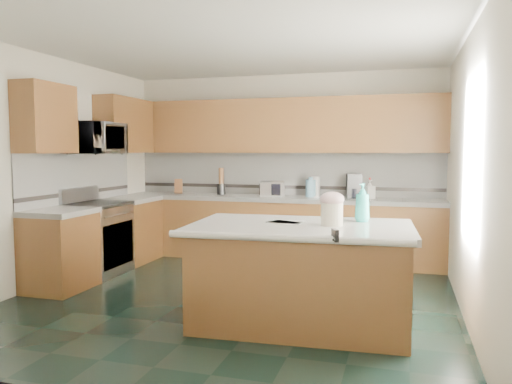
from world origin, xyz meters
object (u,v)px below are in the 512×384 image
(treat_jar, at_px, (332,214))
(coffee_maker, at_px, (354,186))
(island_base, at_px, (301,278))
(toaster_oven, at_px, (272,189))
(island_top, at_px, (301,228))
(soap_bottle_island, at_px, (362,203))
(knife_block, at_px, (179,187))

(treat_jar, height_order, coffee_maker, coffee_maker)
(island_base, height_order, toaster_oven, toaster_oven)
(island_top, xyz_separation_m, coffee_maker, (0.22, 2.67, 0.20))
(treat_jar, relative_size, soap_bottle_island, 0.57)
(soap_bottle_island, distance_m, toaster_oven, 2.74)
(treat_jar, bearing_deg, toaster_oven, 135.06)
(island_base, distance_m, knife_block, 3.65)
(island_top, distance_m, knife_block, 3.60)
(island_top, xyz_separation_m, treat_jar, (0.27, 0.00, 0.13))
(island_base, relative_size, soap_bottle_island, 5.23)
(coffee_maker, bearing_deg, treat_jar, -100.41)
(island_top, distance_m, toaster_oven, 2.81)
(coffee_maker, bearing_deg, knife_block, 169.04)
(treat_jar, bearing_deg, coffee_maker, 111.19)
(knife_block, bearing_deg, toaster_oven, -21.56)
(toaster_oven, bearing_deg, treat_jar, -82.28)
(knife_block, xyz_separation_m, toaster_oven, (1.49, 0.00, -0.01))
(toaster_oven, relative_size, coffee_maker, 1.05)
(island_top, bearing_deg, island_base, 0.00)
(soap_bottle_island, bearing_deg, island_base, -129.40)
(soap_bottle_island, relative_size, toaster_oven, 1.00)
(island_base, xyz_separation_m, soap_bottle_island, (0.51, 0.32, 0.67))
(treat_jar, distance_m, coffee_maker, 2.67)
(soap_bottle_island, relative_size, coffee_maker, 1.06)
(treat_jar, xyz_separation_m, toaster_oven, (-1.23, 2.64, 0.00))
(island_base, distance_m, toaster_oven, 2.87)
(soap_bottle_island, bearing_deg, toaster_oven, 140.85)
(island_base, distance_m, island_top, 0.46)
(toaster_oven, bearing_deg, soap_bottle_island, -74.90)
(island_top, relative_size, coffee_maker, 5.81)
(island_base, relative_size, island_top, 0.95)
(island_top, bearing_deg, soap_bottle_island, 28.91)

